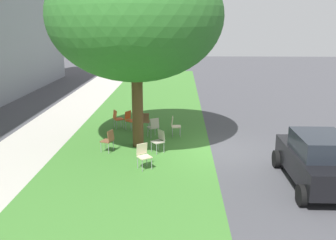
{
  "coord_description": "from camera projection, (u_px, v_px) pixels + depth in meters",
  "views": [
    {
      "loc": [
        -13.86,
        1.45,
        4.95
      ],
      "look_at": [
        0.4,
        1.91,
        1.14
      ],
      "focal_mm": 40.0,
      "sensor_mm": 36.0,
      "label": 1
    }
  ],
  "objects": [
    {
      "name": "parked_car",
      "position": [
        318.0,
        160.0,
        11.41
      ],
      "size": [
        3.7,
        1.92,
        1.65
      ],
      "color": "black",
      "rests_on": "ground"
    },
    {
      "name": "chair_7",
      "position": [
        145.0,
        120.0,
        17.12
      ],
      "size": [
        0.44,
        0.44,
        0.88
      ],
      "color": "brown",
      "rests_on": "ground"
    },
    {
      "name": "chair_2",
      "position": [
        130.0,
        119.0,
        17.41
      ],
      "size": [
        0.57,
        0.58,
        0.88
      ],
      "color": "#C64C1E",
      "rests_on": "ground"
    },
    {
      "name": "chair_5",
      "position": [
        143.0,
        154.0,
        12.8
      ],
      "size": [
        0.58,
        0.58,
        0.88
      ],
      "color": "beige",
      "rests_on": "ground"
    },
    {
      "name": "chair_4",
      "position": [
        117.0,
        118.0,
        17.61
      ],
      "size": [
        0.56,
        0.56,
        0.88
      ],
      "color": "#C64C1E",
      "rests_on": "ground"
    },
    {
      "name": "chair_3",
      "position": [
        154.0,
        126.0,
        16.22
      ],
      "size": [
        0.57,
        0.56,
        0.88
      ],
      "color": "#ADA393",
      "rests_on": "ground"
    },
    {
      "name": "sidewalk_strip",
      "position": [
        25.0,
        149.0,
        14.85
      ],
      "size": [
        48.0,
        2.8,
        0.01
      ],
      "primitive_type": "cube",
      "color": "#ADA89E",
      "rests_on": "ground"
    },
    {
      "name": "grass_verge",
      "position": [
        135.0,
        150.0,
        14.71
      ],
      "size": [
        48.0,
        6.0,
        0.01
      ],
      "primitive_type": "cube",
      "color": "#3D752D",
      "rests_on": "ground"
    },
    {
      "name": "chair_0",
      "position": [
        159.0,
        139.0,
        14.38
      ],
      "size": [
        0.58,
        0.59,
        0.88
      ],
      "color": "#ADA393",
      "rests_on": "ground"
    },
    {
      "name": "street_tree",
      "position": [
        136.0,
        17.0,
        13.96
      ],
      "size": [
        6.59,
        6.59,
        7.53
      ],
      "color": "brown",
      "rests_on": "ground"
    },
    {
      "name": "chair_6",
      "position": [
        175.0,
        125.0,
        16.4
      ],
      "size": [
        0.44,
        0.44,
        0.88
      ],
      "color": "beige",
      "rests_on": "ground"
    },
    {
      "name": "ground",
      "position": [
        216.0,
        151.0,
        14.61
      ],
      "size": [
        80.0,
        80.0,
        0.0
      ],
      "primitive_type": "plane",
      "color": "#424247"
    },
    {
      "name": "chair_1",
      "position": [
        108.0,
        139.0,
        14.41
      ],
      "size": [
        0.53,
        0.54,
        0.88
      ],
      "color": "brown",
      "rests_on": "ground"
    }
  ]
}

